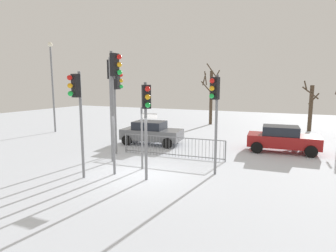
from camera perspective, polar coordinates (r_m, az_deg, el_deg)
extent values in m
plane|color=silver|center=(11.98, -5.35, -9.89)|extent=(60.00, 60.00, 0.00)
cylinder|color=slate|center=(11.54, -17.42, 0.01)|extent=(0.11, 0.11, 4.29)
cube|color=black|center=(11.34, -18.48, 7.90)|extent=(0.37, 0.30, 0.90)
sphere|color=red|center=(11.21, -19.65, 9.38)|extent=(0.20, 0.20, 0.20)
sphere|color=orange|center=(11.21, -19.57, 7.85)|extent=(0.20, 0.20, 0.20)
sphere|color=green|center=(11.21, -19.50, 6.32)|extent=(0.20, 0.20, 0.20)
cylinder|color=slate|center=(10.84, -4.60, -1.27)|extent=(0.11, 0.11, 3.87)
cube|color=black|center=(10.53, -4.50, 6.04)|extent=(0.39, 0.38, 0.90)
sphere|color=red|center=(10.28, -4.23, 7.65)|extent=(0.20, 0.20, 0.20)
sphere|color=orange|center=(10.29, -4.21, 5.98)|extent=(0.20, 0.20, 0.20)
sphere|color=green|center=(10.30, -4.19, 4.32)|extent=(0.20, 0.20, 0.20)
cylinder|color=slate|center=(11.65, 9.91, 0.08)|extent=(0.11, 0.11, 4.18)
cube|color=black|center=(11.39, 9.69, 7.67)|extent=(0.37, 0.30, 0.90)
sphere|color=red|center=(11.17, 9.08, 9.21)|extent=(0.20, 0.20, 0.20)
sphere|color=orange|center=(11.17, 9.04, 7.67)|extent=(0.20, 0.20, 0.20)
sphere|color=green|center=(11.18, 9.01, 6.14)|extent=(0.20, 0.20, 0.20)
cylinder|color=slate|center=(11.63, -11.30, 2.34)|extent=(0.11, 0.11, 5.11)
cube|color=black|center=(11.49, -10.97, 12.29)|extent=(0.25, 0.34, 0.90)
sphere|color=red|center=(11.35, -10.04, 13.88)|extent=(0.20, 0.20, 0.20)
sphere|color=orange|center=(11.32, -10.00, 12.37)|extent=(0.20, 0.20, 0.20)
sphere|color=green|center=(11.31, -9.96, 10.85)|extent=(0.20, 0.20, 0.20)
cylinder|color=slate|center=(15.23, -10.83, 2.68)|extent=(0.11, 0.11, 4.53)
cube|color=black|center=(15.08, -10.47, 9.17)|extent=(0.24, 0.34, 0.90)
sphere|color=red|center=(14.96, -9.66, 10.35)|extent=(0.20, 0.20, 0.20)
sphere|color=orange|center=(14.95, -9.64, 9.20)|extent=(0.20, 0.20, 0.20)
sphere|color=green|center=(14.95, -9.61, 8.05)|extent=(0.20, 0.20, 0.20)
cylinder|color=slate|center=(13.65, -11.65, 3.09)|extent=(0.11, 0.11, 5.05)
cube|color=black|center=(13.77, -11.68, 11.37)|extent=(0.37, 0.31, 0.90)
sphere|color=red|center=(14.03, -11.40, 12.55)|extent=(0.20, 0.20, 0.20)
sphere|color=orange|center=(14.01, -11.36, 11.33)|extent=(0.20, 0.20, 0.20)
sphere|color=green|center=(14.00, -11.33, 10.10)|extent=(0.20, 0.20, 0.20)
cylinder|color=slate|center=(12.36, -5.41, -2.61)|extent=(0.09, 0.09, 2.79)
cube|color=white|center=(12.02, -3.82, 2.14)|extent=(0.70, 0.04, 0.22)
cube|color=slate|center=(14.49, 0.89, -2.32)|extent=(5.56, 0.41, 0.04)
cube|color=slate|center=(14.69, 0.89, -5.89)|extent=(5.56, 0.41, 0.04)
cylinder|color=slate|center=(15.69, -8.42, -3.53)|extent=(0.02, 0.02, 1.05)
cylinder|color=slate|center=(15.61, -7.84, -3.58)|extent=(0.02, 0.02, 1.05)
cylinder|color=slate|center=(15.52, -7.26, -3.64)|extent=(0.02, 0.02, 1.05)
cylinder|color=slate|center=(15.44, -6.67, -3.69)|extent=(0.02, 0.02, 1.05)
cylinder|color=slate|center=(15.36, -6.07, -3.75)|extent=(0.02, 0.02, 1.05)
cylinder|color=slate|center=(15.28, -5.47, -3.80)|extent=(0.02, 0.02, 1.05)
cylinder|color=slate|center=(15.20, -4.86, -3.85)|extent=(0.02, 0.02, 1.05)
cylinder|color=slate|center=(15.13, -4.25, -3.91)|extent=(0.02, 0.02, 1.05)
cylinder|color=slate|center=(15.06, -3.62, -3.96)|extent=(0.02, 0.02, 1.05)
cylinder|color=slate|center=(14.98, -3.00, -4.02)|extent=(0.02, 0.02, 1.05)
cylinder|color=slate|center=(14.91, -2.36, -4.07)|extent=(0.02, 0.02, 1.05)
cylinder|color=slate|center=(14.85, -1.73, -4.13)|extent=(0.02, 0.02, 1.05)
cylinder|color=slate|center=(14.78, -1.08, -4.18)|extent=(0.02, 0.02, 1.05)
cylinder|color=slate|center=(14.72, -0.43, -4.24)|extent=(0.02, 0.02, 1.05)
cylinder|color=slate|center=(14.65, 0.23, -4.29)|extent=(0.02, 0.02, 1.05)
cylinder|color=slate|center=(14.59, 0.89, -4.35)|extent=(0.02, 0.02, 1.05)
cylinder|color=slate|center=(14.53, 1.56, -4.40)|extent=(0.02, 0.02, 1.05)
cylinder|color=slate|center=(14.48, 2.23, -4.46)|extent=(0.02, 0.02, 1.05)
cylinder|color=slate|center=(14.42, 2.91, -4.51)|extent=(0.02, 0.02, 1.05)
cylinder|color=slate|center=(14.37, 3.59, -4.57)|extent=(0.02, 0.02, 1.05)
cylinder|color=slate|center=(14.32, 4.28, -4.62)|extent=(0.02, 0.02, 1.05)
cylinder|color=slate|center=(14.27, 4.97, -4.68)|extent=(0.02, 0.02, 1.05)
cylinder|color=slate|center=(14.23, 5.67, -4.73)|extent=(0.02, 0.02, 1.05)
cylinder|color=slate|center=(14.18, 6.37, -4.78)|extent=(0.02, 0.02, 1.05)
cylinder|color=slate|center=(14.14, 7.08, -4.83)|extent=(0.02, 0.02, 1.05)
cylinder|color=slate|center=(14.10, 7.79, -4.89)|extent=(0.02, 0.02, 1.05)
cylinder|color=slate|center=(14.06, 8.51, -4.94)|extent=(0.02, 0.02, 1.05)
cylinder|color=slate|center=(14.03, 9.23, -4.99)|extent=(0.02, 0.02, 1.05)
cylinder|color=slate|center=(13.99, 9.95, -5.04)|extent=(0.02, 0.02, 1.05)
cylinder|color=slate|center=(13.96, 10.68, -5.09)|extent=(0.02, 0.02, 1.05)
cylinder|color=slate|center=(13.93, 11.41, -5.14)|extent=(0.02, 0.02, 1.05)
cylinder|color=slate|center=(15.74, -8.70, -3.50)|extent=(0.06, 0.06, 1.05)
cylinder|color=slate|center=(13.92, 11.77, -5.16)|extent=(0.06, 0.06, 1.05)
cube|color=slate|center=(17.69, -3.36, -1.69)|extent=(3.94, 2.04, 0.65)
cube|color=#1E232D|center=(17.66, -3.82, 0.09)|extent=(2.03, 1.67, 0.55)
cylinder|color=black|center=(18.07, 1.65, -2.51)|extent=(0.66, 0.28, 0.64)
cylinder|color=black|center=(16.49, -0.15, -3.57)|extent=(0.66, 0.28, 0.64)
cylinder|color=black|center=(19.05, -6.11, -1.98)|extent=(0.66, 0.28, 0.64)
cylinder|color=black|center=(17.56, -8.49, -2.92)|extent=(0.66, 0.28, 0.64)
cube|color=maroon|center=(16.93, 22.62, -2.80)|extent=(3.91, 1.98, 0.65)
cube|color=#1E232D|center=(16.83, 22.22, -0.94)|extent=(2.01, 1.64, 0.55)
cylinder|color=black|center=(17.93, 26.79, -3.52)|extent=(0.65, 0.27, 0.64)
cylinder|color=black|center=(16.28, 27.43, -4.71)|extent=(0.65, 0.27, 0.64)
cylinder|color=black|center=(17.82, 18.13, -3.09)|extent=(0.65, 0.27, 0.64)
cylinder|color=black|center=(16.15, 17.87, -4.25)|extent=(0.65, 0.27, 0.64)
cylinder|color=slate|center=(23.89, -22.67, 6.91)|extent=(0.14, 0.14, 6.76)
sphere|color=#F2EACC|center=(24.08, -23.16, 15.22)|extent=(0.36, 0.36, 0.36)
cylinder|color=#473828|center=(26.74, 8.87, 5.76)|extent=(0.30, 0.30, 5.08)
cylinder|color=#473828|center=(26.62, 7.77, 9.78)|extent=(0.63, 1.11, 1.33)
cylinder|color=#473828|center=(26.30, 7.79, 8.11)|extent=(1.18, 0.88, 0.97)
cylinder|color=#473828|center=(27.08, 9.74, 9.62)|extent=(1.03, 0.64, 1.60)
cylinder|color=#473828|center=(26.32, 8.94, 11.35)|extent=(0.93, 0.30, 1.24)
cylinder|color=#473828|center=(26.83, 7.49, 9.56)|extent=(0.27, 1.43, 1.16)
cylinder|color=#473828|center=(25.34, 27.37, 3.25)|extent=(0.31, 0.31, 3.74)
cylinder|color=#473828|center=(25.64, 27.87, 4.98)|extent=(0.79, 0.51, 0.98)
cylinder|color=#473828|center=(25.17, 26.54, 7.47)|extent=(0.29, 1.06, 0.80)
cylinder|color=#473828|center=(24.69, 27.31, 6.10)|extent=(1.26, 0.39, 1.01)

